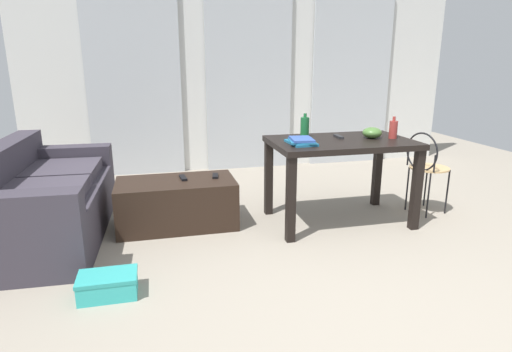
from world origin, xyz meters
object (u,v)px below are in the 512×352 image
at_px(coffee_table, 177,203).
at_px(wire_chair, 426,163).
at_px(couch, 43,202).
at_px(bowl, 372,133).
at_px(bottle_near, 393,129).
at_px(shoebox, 108,285).
at_px(book_stack, 301,141).
at_px(tv_remote_primary, 215,176).
at_px(tv_remote_secondary, 183,178).
at_px(tv_remote_on_table, 339,137).
at_px(craft_table, 341,152).
at_px(bottle_far, 305,127).

relative_size(coffee_table, wire_chair, 1.30).
height_order(couch, bowl, bowl).
xyz_separation_m(bottle_near, shoebox, (-2.42, -0.82, -0.77)).
height_order(book_stack, tv_remote_primary, book_stack).
bearing_deg(bottle_near, coffee_table, 171.91).
bearing_deg(wire_chair, shoebox, -162.86).
height_order(book_stack, tv_remote_secondary, book_stack).
xyz_separation_m(couch, tv_remote_primary, (1.44, 0.04, 0.12)).
xyz_separation_m(bottle_near, tv_remote_primary, (-1.56, 0.31, -0.41)).
distance_m(book_stack, shoebox, 1.85).
height_order(couch, wire_chair, wire_chair).
height_order(couch, book_stack, book_stack).
bearing_deg(shoebox, tv_remote_on_table, 26.20).
relative_size(tv_remote_primary, tv_remote_secondary, 0.88).
bearing_deg(bowl, shoebox, -158.73).
relative_size(couch, wire_chair, 2.24).
xyz_separation_m(book_stack, tv_remote_on_table, (0.43, 0.21, -0.01)).
height_order(wire_chair, bottle_near, bottle_near).
bearing_deg(shoebox, bottle_near, 18.78).
bearing_deg(shoebox, couch, 118.11).
distance_m(craft_table, bowl, 0.34).
distance_m(couch, tv_remote_on_table, 2.59).
bearing_deg(wire_chair, bottle_far, 168.98).
bearing_deg(book_stack, couch, 170.99).
relative_size(coffee_table, bottle_far, 4.84).
height_order(coffee_table, wire_chair, wire_chair).
xyz_separation_m(couch, coffee_table, (1.08, 0.00, -0.10)).
xyz_separation_m(bottle_far, tv_remote_primary, (-0.83, 0.04, -0.42)).
distance_m(couch, wire_chair, 3.42).
distance_m(bowl, book_stack, 0.72).
height_order(craft_table, wire_chair, wire_chair).
distance_m(tv_remote_on_table, tv_remote_primary, 1.17).
distance_m(bottle_far, tv_remote_secondary, 1.19).
distance_m(coffee_table, book_stack, 1.23).
bearing_deg(bowl, craft_table, -177.90).
distance_m(craft_table, tv_remote_on_table, 0.16).
relative_size(bowl, tv_remote_secondary, 1.05).
bearing_deg(bottle_far, wire_chair, -11.02).
height_order(couch, coffee_table, couch).
bearing_deg(shoebox, tv_remote_secondary, 63.44).
xyz_separation_m(coffee_table, shoebox, (-0.50, -1.10, -0.14)).
bearing_deg(bowl, tv_remote_primary, 169.23).
bearing_deg(couch, craft_table, -5.27).
relative_size(coffee_table, bottle_near, 5.27).
xyz_separation_m(craft_table, tv_remote_on_table, (0.02, 0.10, 0.12)).
bearing_deg(coffee_table, book_stack, -18.06).
xyz_separation_m(bottle_near, tv_remote_secondary, (-1.85, 0.31, -0.41)).
relative_size(craft_table, tv_remote_secondary, 7.56).
relative_size(bottle_far, shoebox, 0.59).
relative_size(couch, bowl, 10.37).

